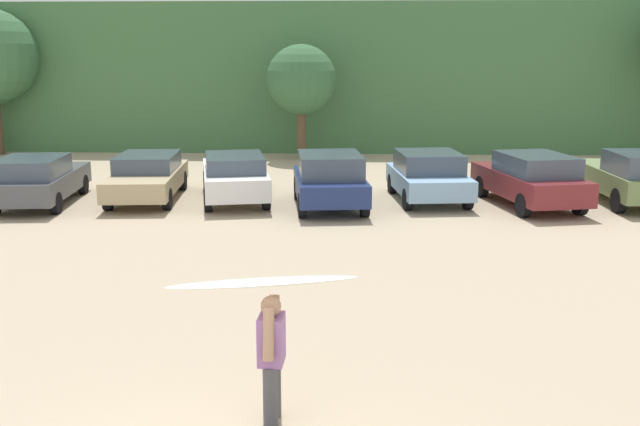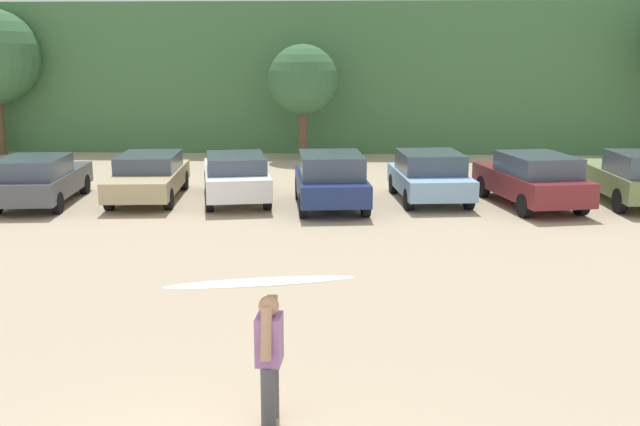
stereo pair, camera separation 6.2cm
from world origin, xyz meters
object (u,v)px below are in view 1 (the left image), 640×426
object	(u,v)px
parked_car_dark_gray	(38,179)
parked_car_white	(234,175)
parked_car_navy	(330,179)
parked_car_maroon	(531,179)
person_adult	(272,352)
parked_car_olive_green	(631,176)
surfboard_white	(263,282)
parked_car_sky_blue	(428,175)
parked_car_tan	(147,176)

from	to	relation	value
parked_car_dark_gray	parked_car_white	world-z (taller)	parked_car_dark_gray
parked_car_navy	parked_car_maroon	xyz separation A→B (m)	(5.82, 0.48, -0.02)
parked_car_maroon	person_adult	bearing A→B (deg)	142.82
parked_car_white	parked_car_olive_green	xyz separation A→B (m)	(11.74, -0.00, 0.06)
parked_car_white	surfboard_white	world-z (taller)	surfboard_white
surfboard_white	parked_car_white	bearing A→B (deg)	-93.01
parked_car_navy	surfboard_white	world-z (taller)	surfboard_white
parked_car_dark_gray	surfboard_white	world-z (taller)	surfboard_white
parked_car_maroon	surfboard_white	xyz separation A→B (m)	(-6.21, -13.05, 0.91)
parked_car_sky_blue	surfboard_white	xyz separation A→B (m)	(-3.33, -13.76, 0.95)
parked_car_navy	parked_car_sky_blue	xyz separation A→B (m)	(2.94, 1.18, -0.06)
parked_car_white	parked_car_maroon	xyz separation A→B (m)	(8.71, -0.45, 0.05)
parked_car_navy	parked_car_sky_blue	bearing A→B (deg)	-74.98
parked_car_white	person_adult	xyz separation A→B (m)	(2.61, -13.61, 0.13)
parked_car_olive_green	person_adult	size ratio (longest dim) A/B	2.91
parked_car_dark_gray	parked_car_tan	bearing A→B (deg)	-76.15
parked_car_dark_gray	person_adult	size ratio (longest dim) A/B	2.94
parked_car_tan	parked_car_white	bearing A→B (deg)	-98.40
parked_car_sky_blue	person_adult	world-z (taller)	person_adult
parked_car_navy	person_adult	bearing A→B (deg)	171.82
parked_car_tan	parked_car_navy	world-z (taller)	parked_car_navy
parked_car_tan	person_adult	bearing A→B (deg)	-164.05
parked_car_dark_gray	parked_car_tan	size ratio (longest dim) A/B	0.95
parked_car_dark_gray	parked_car_white	size ratio (longest dim) A/B	0.95
parked_car_tan	parked_car_sky_blue	distance (m)	8.53
parked_car_dark_gray	parked_car_sky_blue	distance (m)	11.53
parked_car_white	parked_car_navy	bearing A→B (deg)	-119.54
parked_car_tan	surfboard_white	bearing A→B (deg)	-164.26
parked_car_maroon	parked_car_white	bearing A→B (deg)	74.77
parked_car_navy	surfboard_white	size ratio (longest dim) A/B	1.76
parked_car_olive_green	surfboard_white	distance (m)	16.38
parked_car_sky_blue	surfboard_white	size ratio (longest dim) A/B	1.74
parked_car_tan	parked_car_sky_blue	xyz separation A→B (m)	(8.53, 0.10, 0.05)
parked_car_navy	surfboard_white	bearing A→B (deg)	171.34
parked_car_tan	parked_car_navy	bearing A→B (deg)	-106.00
parked_car_tan	parked_car_maroon	world-z (taller)	parked_car_maroon
parked_car_tan	surfboard_white	world-z (taller)	surfboard_white
parked_car_sky_blue	parked_car_maroon	distance (m)	2.96
parked_car_navy	parked_car_olive_green	bearing A→B (deg)	-90.96
parked_car_maroon	person_adult	size ratio (longest dim) A/B	2.99
parked_car_white	person_adult	distance (m)	13.86
parked_car_sky_blue	parked_car_dark_gray	bearing A→B (deg)	89.08
parked_car_olive_green	surfboard_white	world-z (taller)	surfboard_white
parked_car_white	parked_car_dark_gray	bearing A→B (deg)	87.23
parked_car_tan	parked_car_sky_blue	size ratio (longest dim) A/B	1.19
person_adult	surfboard_white	bearing A→B (deg)	-45.39
parked_car_white	parked_car_sky_blue	xyz separation A→B (m)	(5.83, 0.26, 0.00)
person_adult	parked_car_tan	bearing A→B (deg)	-66.67
surfboard_white	parked_car_sky_blue	bearing A→B (deg)	-117.12
parked_car_maroon	person_adult	distance (m)	14.51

